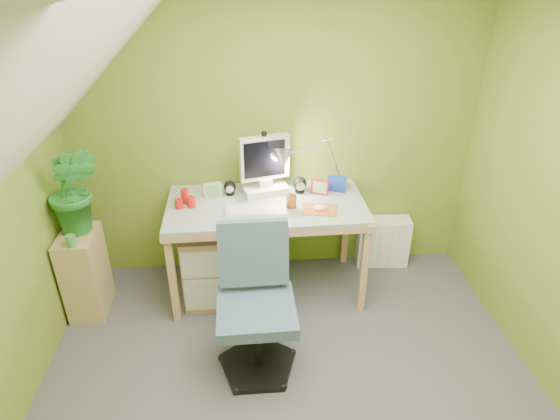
{
  "coord_description": "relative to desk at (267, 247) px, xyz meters",
  "views": [
    {
      "loc": [
        -0.23,
        -1.86,
        2.43
      ],
      "look_at": [
        0.0,
        1.0,
        0.85
      ],
      "focal_mm": 30.0,
      "sensor_mm": 36.0,
      "label": 1
    }
  ],
  "objects": [
    {
      "name": "photo_frame_red",
      "position": [
        0.42,
        0.12,
        0.45
      ],
      "size": [
        0.13,
        0.07,
        0.12
      ],
      "primitive_type": "cube",
      "rotation": [
        0.0,
        0.0,
        -0.38
      ],
      "color": "#B4131F",
      "rests_on": "desk"
    },
    {
      "name": "speaker_right",
      "position": [
        0.27,
        0.16,
        0.46
      ],
      "size": [
        0.11,
        0.11,
        0.13
      ],
      "primitive_type": null,
      "rotation": [
        0.0,
        0.0,
        0.01
      ],
      "color": "black",
      "rests_on": "desk"
    },
    {
      "name": "amber_tumbler",
      "position": [
        0.18,
        -0.08,
        0.44
      ],
      "size": [
        0.09,
        0.09,
        0.1
      ],
      "primitive_type": "cylinder",
      "rotation": [
        0.0,
        0.0,
        0.25
      ],
      "color": "brown",
      "rests_on": "desk"
    },
    {
      "name": "mouse",
      "position": [
        0.38,
        -0.14,
        0.41
      ],
      "size": [
        0.12,
        0.09,
        0.04
      ],
      "primitive_type": "ellipsoid",
      "rotation": [
        0.0,
        0.0,
        -0.25
      ],
      "color": "white",
      "rests_on": "mousepad"
    },
    {
      "name": "desk_lamp",
      "position": [
        0.45,
        0.18,
        0.72
      ],
      "size": [
        0.62,
        0.29,
        0.65
      ],
      "primitive_type": null,
      "rotation": [
        0.0,
        0.0,
        0.06
      ],
      "color": "silver",
      "rests_on": "desk"
    },
    {
      "name": "floor",
      "position": [
        0.09,
        -1.22,
        -0.4
      ],
      "size": [
        3.2,
        3.2,
        0.01
      ],
      "primitive_type": "cube",
      "color": "#4F4F55",
      "rests_on": "ground"
    },
    {
      "name": "potted_plant",
      "position": [
        -1.33,
        -0.1,
        0.61
      ],
      "size": [
        0.37,
        0.3,
        0.65
      ],
      "primitive_type": "imported",
      "rotation": [
        0.0,
        0.0,
        -0.03
      ],
      "color": "#287A2B",
      "rests_on": "side_ledge"
    },
    {
      "name": "side_ledge",
      "position": [
        -1.36,
        -0.15,
        -0.06
      ],
      "size": [
        0.25,
        0.39,
        0.67
      ],
      "primitive_type": "cube",
      "color": "tan",
      "rests_on": "floor"
    },
    {
      "name": "keyboard",
      "position": [
        -0.08,
        -0.14,
        0.41
      ],
      "size": [
        0.44,
        0.16,
        0.02
      ],
      "primitive_type": "cube",
      "rotation": [
        0.0,
        0.0,
        -0.06
      ],
      "color": "white",
      "rests_on": "desk"
    },
    {
      "name": "radiator",
      "position": [
        1.02,
        0.28,
        -0.17
      ],
      "size": [
        0.45,
        0.2,
        0.44
      ],
      "primitive_type": "cube",
      "rotation": [
        0.0,
        0.0,
        -0.06
      ],
      "color": "white",
      "rests_on": "floor"
    },
    {
      "name": "speaker_left",
      "position": [
        -0.27,
        0.16,
        0.45
      ],
      "size": [
        0.11,
        0.11,
        0.11
      ],
      "primitive_type": null,
      "rotation": [
        0.0,
        0.0,
        0.16
      ],
      "color": "black",
      "rests_on": "desk"
    },
    {
      "name": "photo_frame_blue",
      "position": [
        0.56,
        0.16,
        0.46
      ],
      "size": [
        0.14,
        0.07,
        0.12
      ],
      "primitive_type": "cube",
      "rotation": [
        0.0,
        0.0,
        -0.39
      ],
      "color": "#16349A",
      "rests_on": "desk"
    },
    {
      "name": "desk",
      "position": [
        0.0,
        0.0,
        0.0
      ],
      "size": [
        1.49,
        0.76,
        0.79
      ],
      "primitive_type": null,
      "rotation": [
        0.0,
        0.0,
        0.02
      ],
      "color": "tan",
      "rests_on": "floor"
    },
    {
      "name": "slope_ceiling",
      "position": [
        -0.91,
        -1.22,
        1.45
      ],
      "size": [
        1.1,
        3.2,
        1.1
      ],
      "primitive_type": "cube",
      "color": "white",
      "rests_on": "wall_left"
    },
    {
      "name": "candle_cluster",
      "position": [
        -0.6,
        0.01,
        0.45
      ],
      "size": [
        0.17,
        0.16,
        0.11
      ],
      "primitive_type": null,
      "rotation": [
        0.0,
        0.0,
        -0.2
      ],
      "color": "red",
      "rests_on": "desk"
    },
    {
      "name": "photo_frame_green",
      "position": [
        -0.4,
        0.14,
        0.45
      ],
      "size": [
        0.14,
        0.03,
        0.12
      ],
      "primitive_type": "cube",
      "rotation": [
        0.0,
        0.0,
        0.1
      ],
      "color": "#BACD8D",
      "rests_on": "desk"
    },
    {
      "name": "green_cup",
      "position": [
        -1.34,
        -0.3,
        0.32
      ],
      "size": [
        0.07,
        0.07,
        0.08
      ],
      "primitive_type": "cylinder",
      "rotation": [
        0.0,
        0.0,
        -0.02
      ],
      "color": "#458F3B",
      "rests_on": "side_ledge"
    },
    {
      "name": "monitor",
      "position": [
        0.0,
        0.18,
        0.66
      ],
      "size": [
        0.43,
        0.32,
        0.53
      ],
      "primitive_type": null,
      "rotation": [
        0.0,
        0.0,
        0.26
      ],
      "color": "beige",
      "rests_on": "desk"
    },
    {
      "name": "task_chair",
      "position": [
        -0.11,
        -0.84,
        0.1
      ],
      "size": [
        0.56,
        0.56,
        1.0
      ],
      "primitive_type": null,
      "rotation": [
        0.0,
        0.0,
        0.02
      ],
      "color": "#41586C",
      "rests_on": "floor"
    },
    {
      "name": "mousepad",
      "position": [
        0.38,
        -0.14,
        0.4
      ],
      "size": [
        0.28,
        0.22,
        0.01
      ],
      "primitive_type": "cube",
      "rotation": [
        0.0,
        0.0,
        -0.16
      ],
      "color": "#BD5E1D",
      "rests_on": "desk"
    },
    {
      "name": "wall_back",
      "position": [
        0.09,
        0.38,
        0.8
      ],
      "size": [
        3.2,
        0.01,
        2.4
      ],
      "primitive_type": "cube",
      "color": "olive",
      "rests_on": "floor"
    }
  ]
}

